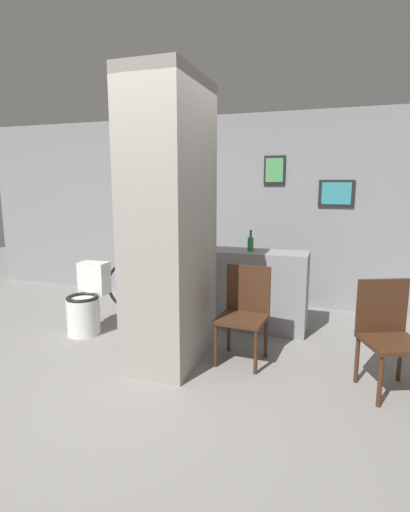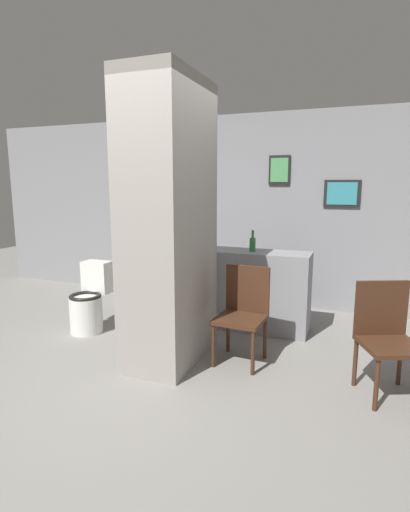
{
  "view_description": "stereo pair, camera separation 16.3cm",
  "coord_description": "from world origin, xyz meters",
  "px_view_note": "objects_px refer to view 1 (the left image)",
  "views": [
    {
      "loc": [
        1.56,
        -2.85,
        1.66
      ],
      "look_at": [
        0.29,
        0.91,
        0.95
      ],
      "focal_mm": 28.0,
      "sensor_mm": 36.0,
      "label": 1
    },
    {
      "loc": [
        1.71,
        -2.79,
        1.66
      ],
      "look_at": [
        0.29,
        0.91,
        0.95
      ],
      "focal_mm": 28.0,
      "sensor_mm": 36.0,
      "label": 2
    }
  ],
  "objects_px": {
    "toilet": "(87,304)",
    "chair_by_doorway": "(388,331)",
    "chair_near_pillar": "(244,310)",
    "bicycle": "(161,288)",
    "bottle_tall": "(251,243)"
  },
  "relations": [
    {
      "from": "toilet",
      "to": "chair_by_doorway",
      "type": "distance_m",
      "value": 3.11
    },
    {
      "from": "bicycle",
      "to": "bottle_tall",
      "type": "xyz_separation_m",
      "value": [
        1.2,
        -0.15,
        0.66
      ]
    },
    {
      "from": "toilet",
      "to": "bottle_tall",
      "type": "height_order",
      "value": "bottle_tall"
    },
    {
      "from": "toilet",
      "to": "bicycle",
      "type": "xyz_separation_m",
      "value": [
        0.53,
        0.85,
        0.01
      ]
    },
    {
      "from": "toilet",
      "to": "chair_by_doorway",
      "type": "xyz_separation_m",
      "value": [
        3.09,
        -0.31,
        0.16
      ]
    },
    {
      "from": "chair_near_pillar",
      "to": "chair_by_doorway",
      "type": "xyz_separation_m",
      "value": [
        1.23,
        -0.19,
        0.0
      ]
    },
    {
      "from": "toilet",
      "to": "bottle_tall",
      "type": "relative_size",
      "value": 3.18
    },
    {
      "from": "chair_by_doorway",
      "to": "bicycle",
      "type": "xyz_separation_m",
      "value": [
        -2.56,
        1.17,
        -0.15
      ]
    },
    {
      "from": "chair_near_pillar",
      "to": "chair_by_doorway",
      "type": "distance_m",
      "value": 1.25
    },
    {
      "from": "chair_by_doorway",
      "to": "chair_near_pillar",
      "type": "bearing_deg",
      "value": 147.93
    },
    {
      "from": "toilet",
      "to": "chair_by_doorway",
      "type": "bearing_deg",
      "value": -5.81
    },
    {
      "from": "toilet",
      "to": "chair_near_pillar",
      "type": "height_order",
      "value": "chair_near_pillar"
    },
    {
      "from": "toilet",
      "to": "bicycle",
      "type": "relative_size",
      "value": 0.49
    },
    {
      "from": "chair_near_pillar",
      "to": "bottle_tall",
      "type": "xyz_separation_m",
      "value": [
        -0.13,
        0.83,
        0.51
      ]
    },
    {
      "from": "bicycle",
      "to": "bottle_tall",
      "type": "height_order",
      "value": "bottle_tall"
    }
  ]
}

